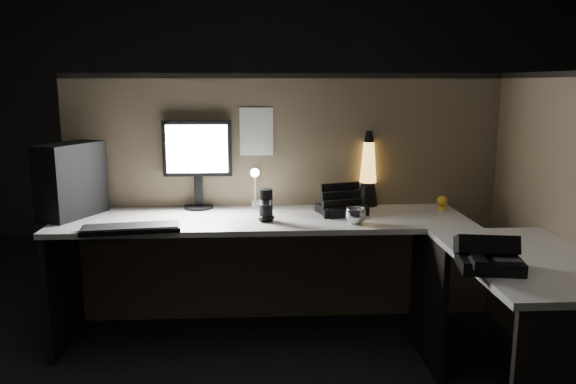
{
  "coord_description": "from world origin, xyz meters",
  "views": [
    {
      "loc": [
        -0.17,
        -2.47,
        1.48
      ],
      "look_at": [
        -0.02,
        0.35,
        0.92
      ],
      "focal_mm": 35.0,
      "sensor_mm": 36.0,
      "label": 1
    }
  ],
  "objects": [
    {
      "name": "room_shell",
      "position": [
        0.0,
        0.0,
        1.62
      ],
      "size": [
        6.0,
        6.0,
        6.0
      ],
      "color": "silver",
      "rests_on": "ground"
    },
    {
      "name": "partition_back",
      "position": [
        0.0,
        0.93,
        0.75
      ],
      "size": [
        2.66,
        0.06,
        1.5
      ],
      "primitive_type": "cube",
      "color": "brown",
      "rests_on": "ground"
    },
    {
      "name": "partition_right",
      "position": [
        1.33,
        0.1,
        0.75
      ],
      "size": [
        0.06,
        1.66,
        1.5
      ],
      "primitive_type": "cube",
      "color": "brown",
      "rests_on": "ground"
    },
    {
      "name": "desk",
      "position": [
        0.18,
        0.25,
        0.58
      ],
      "size": [
        2.6,
        1.6,
        0.73
      ],
      "color": "beige",
      "rests_on": "ground"
    },
    {
      "name": "pc_tower",
      "position": [
        -1.22,
        0.68,
        0.94
      ],
      "size": [
        0.33,
        0.43,
        0.42
      ],
      "primitive_type": "cube",
      "rotation": [
        0.0,
        0.0,
        -0.43
      ],
      "color": "black",
      "rests_on": "desk"
    },
    {
      "name": "monitor",
      "position": [
        -0.53,
        0.87,
        1.05
      ],
      "size": [
        0.41,
        0.17,
        0.52
      ],
      "rotation": [
        0.0,
        0.0,
        -0.01
      ],
      "color": "black",
      "rests_on": "desk"
    },
    {
      "name": "keyboard",
      "position": [
        -0.82,
        0.34,
        0.74
      ],
      "size": [
        0.51,
        0.24,
        0.02
      ],
      "primitive_type": "cube",
      "rotation": [
        0.0,
        0.0,
        0.15
      ],
      "color": "black",
      "rests_on": "desk"
    },
    {
      "name": "mouse",
      "position": [
        -0.13,
        0.51,
        0.75
      ],
      "size": [
        0.11,
        0.1,
        0.04
      ],
      "primitive_type": "ellipsoid",
      "rotation": [
        0.0,
        0.0,
        0.34
      ],
      "color": "black",
      "rests_on": "desk"
    },
    {
      "name": "clip_lamp",
      "position": [
        -0.19,
        0.8,
        0.88
      ],
      "size": [
        0.05,
        0.2,
        0.26
      ],
      "color": "silver",
      "rests_on": "desk"
    },
    {
      "name": "organizer",
      "position": [
        0.31,
        0.68,
        0.77
      ],
      "size": [
        0.3,
        0.28,
        0.19
      ],
      "rotation": [
        0.0,
        0.0,
        0.32
      ],
      "color": "black",
      "rests_on": "desk"
    },
    {
      "name": "lava_lamp",
      "position": [
        0.5,
        0.88,
        0.92
      ],
      "size": [
        0.12,
        0.12,
        0.46
      ],
      "color": "black",
      "rests_on": "desk"
    },
    {
      "name": "travel_mug",
      "position": [
        -0.13,
        0.52,
        0.82
      ],
      "size": [
        0.08,
        0.08,
        0.18
      ],
      "primitive_type": "cylinder",
      "color": "black",
      "rests_on": "desk"
    },
    {
      "name": "steel_mug",
      "position": [
        0.34,
        0.43,
        0.77
      ],
      "size": [
        0.12,
        0.12,
        0.09
      ],
      "primitive_type": "imported",
      "rotation": [
        0.0,
        0.0,
        -0.09
      ],
      "color": "#B4B5BB",
      "rests_on": "desk"
    },
    {
      "name": "figurine",
      "position": [
        0.92,
        0.74,
        0.78
      ],
      "size": [
        0.06,
        0.06,
        0.06
      ],
      "primitive_type": "sphere",
      "color": "gold",
      "rests_on": "desk"
    },
    {
      "name": "pinned_paper",
      "position": [
        -0.18,
        0.9,
        1.19
      ],
      "size": [
        0.2,
        0.0,
        0.29
      ],
      "primitive_type": "cube",
      "color": "white",
      "rests_on": "partition_back"
    },
    {
      "name": "desk_phone",
      "position": [
        0.76,
        -0.33,
        0.79
      ],
      "size": [
        0.27,
        0.28,
        0.15
      ],
      "rotation": [
        0.0,
        0.0,
        -0.17
      ],
      "color": "black",
      "rests_on": "desk"
    }
  ]
}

